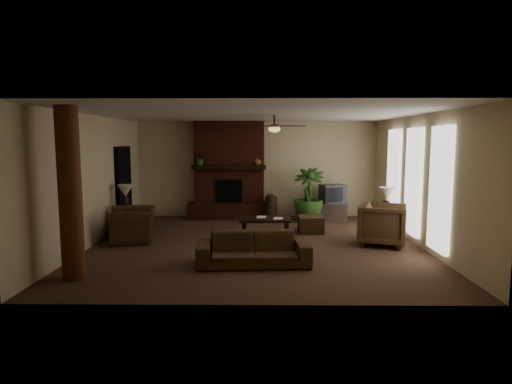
{
  "coord_description": "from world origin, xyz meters",
  "views": [
    {
      "loc": [
        0.1,
        -9.15,
        2.25
      ],
      "look_at": [
        0.0,
        0.4,
        1.1
      ],
      "focal_mm": 29.99,
      "sensor_mm": 36.0,
      "label": 1
    }
  ],
  "objects_px": {
    "side_table_right": "(383,227)",
    "lamp_left": "(125,193)",
    "tv_stand": "(332,212)",
    "floor_vase": "(271,206)",
    "lamp_right": "(387,196)",
    "log_column": "(70,194)",
    "sofa": "(254,243)",
    "ottoman": "(311,224)",
    "side_table_left": "(126,223)",
    "coffee_table": "(265,220)",
    "floor_plant": "(308,207)",
    "armchair_right": "(383,222)",
    "armchair_left": "(134,219)"
  },
  "relations": [
    {
      "from": "sofa",
      "to": "floor_plant",
      "type": "distance_m",
      "value": 4.47
    },
    {
      "from": "floor_vase",
      "to": "floor_plant",
      "type": "distance_m",
      "value": 1.04
    },
    {
      "from": "log_column",
      "to": "sofa",
      "type": "relative_size",
      "value": 1.37
    },
    {
      "from": "armchair_right",
      "to": "floor_plant",
      "type": "bearing_deg",
      "value": 44.31
    },
    {
      "from": "lamp_right",
      "to": "tv_stand",
      "type": "bearing_deg",
      "value": 109.3
    },
    {
      "from": "floor_plant",
      "to": "lamp_left",
      "type": "height_order",
      "value": "lamp_left"
    },
    {
      "from": "coffee_table",
      "to": "tv_stand",
      "type": "bearing_deg",
      "value": 46.09
    },
    {
      "from": "coffee_table",
      "to": "floor_plant",
      "type": "xyz_separation_m",
      "value": [
        1.22,
        1.81,
        0.05
      ]
    },
    {
      "from": "tv_stand",
      "to": "lamp_right",
      "type": "height_order",
      "value": "lamp_right"
    },
    {
      "from": "lamp_left",
      "to": "coffee_table",
      "type": "bearing_deg",
      "value": -3.03
    },
    {
      "from": "floor_plant",
      "to": "sofa",
      "type": "bearing_deg",
      "value": -109.11
    },
    {
      "from": "side_table_left",
      "to": "lamp_left",
      "type": "xyz_separation_m",
      "value": [
        0.0,
        0.02,
        0.73
      ]
    },
    {
      "from": "armchair_right",
      "to": "floor_plant",
      "type": "relative_size",
      "value": 0.66
    },
    {
      "from": "ottoman",
      "to": "side_table_left",
      "type": "distance_m",
      "value": 4.5
    },
    {
      "from": "sofa",
      "to": "ottoman",
      "type": "distance_m",
      "value": 3.12
    },
    {
      "from": "floor_vase",
      "to": "floor_plant",
      "type": "height_order",
      "value": "floor_plant"
    },
    {
      "from": "floor_plant",
      "to": "armchair_right",
      "type": "bearing_deg",
      "value": -64.07
    },
    {
      "from": "side_table_left",
      "to": "side_table_right",
      "type": "distance_m",
      "value": 6.1
    },
    {
      "from": "lamp_right",
      "to": "ottoman",
      "type": "bearing_deg",
      "value": 155.47
    },
    {
      "from": "side_table_left",
      "to": "coffee_table",
      "type": "bearing_deg",
      "value": -2.63
    },
    {
      "from": "ottoman",
      "to": "tv_stand",
      "type": "bearing_deg",
      "value": 63.83
    },
    {
      "from": "side_table_left",
      "to": "log_column",
      "type": "bearing_deg",
      "value": -86.62
    },
    {
      "from": "coffee_table",
      "to": "side_table_right",
      "type": "height_order",
      "value": "side_table_right"
    },
    {
      "from": "floor_vase",
      "to": "floor_plant",
      "type": "bearing_deg",
      "value": -3.26
    },
    {
      "from": "armchair_right",
      "to": "lamp_right",
      "type": "distance_m",
      "value": 0.76
    },
    {
      "from": "log_column",
      "to": "armchair_left",
      "type": "bearing_deg",
      "value": 85.88
    },
    {
      "from": "armchair_left",
      "to": "lamp_right",
      "type": "bearing_deg",
      "value": 77.35
    },
    {
      "from": "ottoman",
      "to": "side_table_left",
      "type": "xyz_separation_m",
      "value": [
        -4.49,
        -0.22,
        0.08
      ]
    },
    {
      "from": "coffee_table",
      "to": "lamp_right",
      "type": "distance_m",
      "value": 2.84
    },
    {
      "from": "tv_stand",
      "to": "floor_plant",
      "type": "height_order",
      "value": "floor_plant"
    },
    {
      "from": "tv_stand",
      "to": "ottoman",
      "type": "bearing_deg",
      "value": -102.6
    },
    {
      "from": "tv_stand",
      "to": "lamp_left",
      "type": "distance_m",
      "value": 5.64
    },
    {
      "from": "floor_vase",
      "to": "side_table_right",
      "type": "xyz_separation_m",
      "value": [
        2.53,
        -2.19,
        -0.16
      ]
    },
    {
      "from": "sofa",
      "to": "lamp_left",
      "type": "height_order",
      "value": "lamp_left"
    },
    {
      "from": "coffee_table",
      "to": "tv_stand",
      "type": "xyz_separation_m",
      "value": [
        1.92,
        2.0,
        -0.12
      ]
    },
    {
      "from": "tv_stand",
      "to": "floor_vase",
      "type": "height_order",
      "value": "floor_vase"
    },
    {
      "from": "log_column",
      "to": "side_table_left",
      "type": "distance_m",
      "value": 3.58
    },
    {
      "from": "tv_stand",
      "to": "floor_plant",
      "type": "xyz_separation_m",
      "value": [
        -0.7,
        -0.19,
        0.17
      ]
    },
    {
      "from": "lamp_left",
      "to": "side_table_right",
      "type": "height_order",
      "value": "lamp_left"
    },
    {
      "from": "floor_plant",
      "to": "side_table_left",
      "type": "height_order",
      "value": "floor_plant"
    },
    {
      "from": "floor_plant",
      "to": "lamp_right",
      "type": "distance_m",
      "value": 2.72
    },
    {
      "from": "tv_stand",
      "to": "floor_vase",
      "type": "bearing_deg",
      "value": -162.08
    },
    {
      "from": "sofa",
      "to": "floor_vase",
      "type": "bearing_deg",
      "value": 80.83
    },
    {
      "from": "armchair_right",
      "to": "tv_stand",
      "type": "xyz_separation_m",
      "value": [
        -0.61,
        2.88,
        -0.24
      ]
    },
    {
      "from": "ottoman",
      "to": "lamp_right",
      "type": "bearing_deg",
      "value": -24.53
    },
    {
      "from": "side_table_right",
      "to": "lamp_left",
      "type": "bearing_deg",
      "value": 175.29
    },
    {
      "from": "sofa",
      "to": "armchair_right",
      "type": "relative_size",
      "value": 2.07
    },
    {
      "from": "lamp_left",
      "to": "ottoman",
      "type": "bearing_deg",
      "value": 2.55
    },
    {
      "from": "sofa",
      "to": "ottoman",
      "type": "height_order",
      "value": "sofa"
    },
    {
      "from": "sofa",
      "to": "lamp_left",
      "type": "relative_size",
      "value": 3.14
    }
  ]
}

